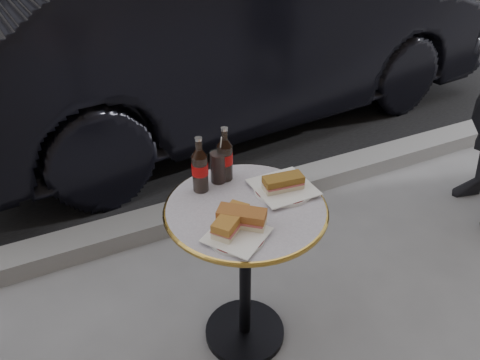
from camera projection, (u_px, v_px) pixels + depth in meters
name	position (u px, v px, depth m)	size (l,w,h in m)	color
ground	(245.00, 333.00, 2.16)	(80.00, 80.00, 0.00)	gray
asphalt_road	(69.00, 40.00, 5.91)	(40.00, 8.00, 0.00)	black
curb	(178.00, 217.00, 2.81)	(40.00, 0.20, 0.12)	gray
bistro_table	(245.00, 276.00, 1.96)	(0.62, 0.62, 0.73)	#BAB2C4
plate_left	(237.00, 236.00, 1.60)	(0.20, 0.20, 0.01)	silver
plate_right	(283.00, 189.00, 1.84)	(0.23, 0.23, 0.01)	white
sandwich_left_a	(231.00, 222.00, 1.61)	(0.17, 0.08, 0.06)	#AC6F2B
sandwich_left_b	(242.00, 218.00, 1.63)	(0.17, 0.08, 0.06)	#9B5827
sandwich_right	(283.00, 183.00, 1.81)	(0.16, 0.07, 0.05)	brown
cola_bottle_left	(200.00, 164.00, 1.78)	(0.07, 0.07, 0.23)	black
cola_bottle_right	(225.00, 154.00, 1.85)	(0.07, 0.07, 0.23)	black
cola_glass	(218.00, 167.00, 1.86)	(0.07, 0.07, 0.13)	black
parked_car	(232.00, 31.00, 3.67)	(4.48, 1.55, 1.47)	black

